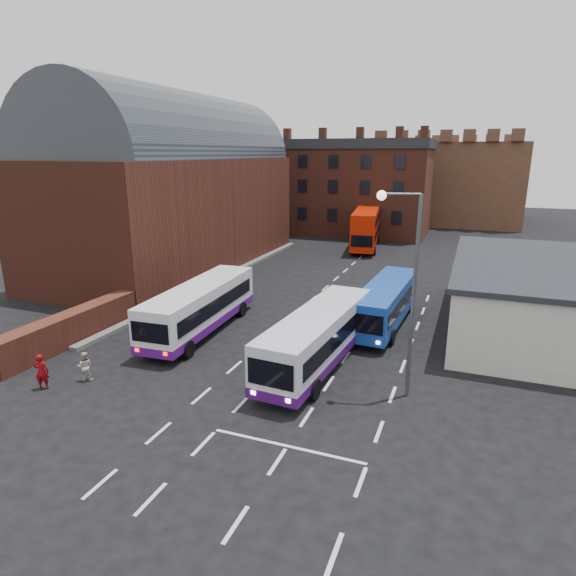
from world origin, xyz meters
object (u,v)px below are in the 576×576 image
(bus_red_double, at_px, (366,228))
(street_lamp, at_px, (407,278))
(pedestrian_red, at_px, (42,372))
(bus_white_inbound, at_px, (318,335))
(pedestrian_beige, at_px, (85,366))
(bus_blue, at_px, (386,301))
(bus_white_outbound, at_px, (201,304))

(bus_red_double, bearing_deg, street_lamp, 96.71)
(bus_red_double, relative_size, pedestrian_red, 6.57)
(bus_white_inbound, height_order, pedestrian_beige, bus_white_inbound)
(bus_blue, relative_size, street_lamp, 1.10)
(street_lamp, bearing_deg, pedestrian_red, -161.18)
(street_lamp, xyz_separation_m, pedestrian_beige, (-14.27, -3.89, -4.75))
(bus_white_outbound, distance_m, pedestrian_beige, 7.98)
(bus_white_inbound, bearing_deg, bus_blue, -102.03)
(bus_red_double, height_order, pedestrian_red, bus_red_double)
(bus_white_outbound, bearing_deg, pedestrian_beige, -105.94)
(bus_white_outbound, xyz_separation_m, bus_white_inbound, (8.11, -2.16, -0.03))
(bus_red_double, bearing_deg, bus_blue, 96.92)
(bus_blue, height_order, pedestrian_beige, bus_blue)
(street_lamp, distance_m, pedestrian_beige, 15.53)
(bus_white_outbound, height_order, pedestrian_red, bus_white_outbound)
(bus_red_double, relative_size, pedestrian_beige, 7.80)
(bus_red_double, height_order, street_lamp, street_lamp)
(bus_white_inbound, xyz_separation_m, bus_blue, (2.11, 7.31, -0.10))
(pedestrian_red, distance_m, pedestrian_beige, 1.84)
(bus_white_outbound, distance_m, bus_white_inbound, 8.39)
(pedestrian_red, bearing_deg, street_lamp, 172.48)
(pedestrian_red, bearing_deg, bus_blue, -159.10)
(pedestrian_beige, bearing_deg, street_lamp, 167.33)
(pedestrian_beige, bearing_deg, bus_red_double, -126.06)
(bus_blue, xyz_separation_m, bus_red_double, (-6.62, 24.51, 0.75))
(bus_red_double, bearing_deg, pedestrian_beige, 73.65)
(street_lamp, relative_size, pedestrian_red, 5.31)
(bus_blue, bearing_deg, pedestrian_beige, 49.81)
(pedestrian_beige, bearing_deg, bus_blue, -160.85)
(bus_white_inbound, xyz_separation_m, pedestrian_beige, (-9.87, -5.56, -0.97))
(pedestrian_red, bearing_deg, pedestrian_beige, -157.41)
(bus_white_inbound, relative_size, bus_blue, 1.07)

